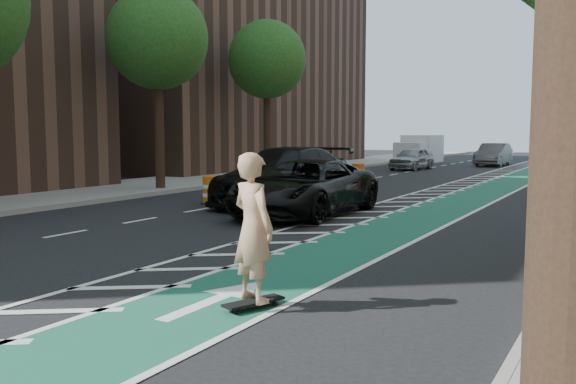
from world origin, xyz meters
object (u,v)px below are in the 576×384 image
Objects in this scene: suv_near at (305,187)px; skateboarder at (253,227)px; suv_far at (285,176)px; barrel_a at (211,191)px.

skateboarder is at bearing -66.84° from suv_near.
suv_far reaches higher than suv_near.
skateboarder reaches higher than suv_far.
skateboarder is 11.76m from barrel_a.
suv_far is at bearing -40.94° from skateboarder.
barrel_a is (-3.80, 0.69, -0.35)m from suv_near.
suv_near is 3.88m from barrel_a.
suv_near is at bearing -48.08° from suv_far.
barrel_a is at bearing -148.70° from suv_far.
skateboarder is at bearing -50.29° from barrel_a.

